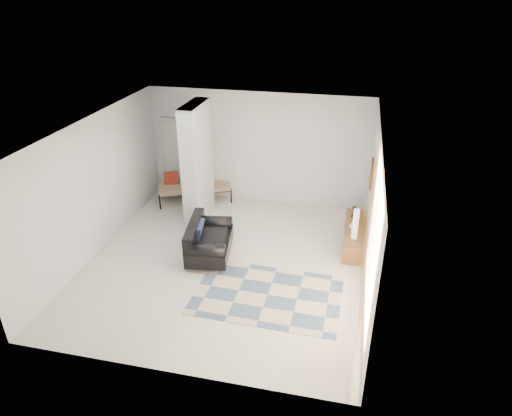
# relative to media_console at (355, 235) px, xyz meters

# --- Properties ---
(floor) EXTENTS (6.00, 6.00, 0.00)m
(floor) POSITION_rel_media_console_xyz_m (-2.52, -1.29, -0.20)
(floor) COLOR beige
(floor) RESTS_ON ground
(ceiling) EXTENTS (6.00, 6.00, 0.00)m
(ceiling) POSITION_rel_media_console_xyz_m (-2.52, -1.29, 2.60)
(ceiling) COLOR white
(ceiling) RESTS_ON wall_back
(wall_back) EXTENTS (6.00, 0.00, 6.00)m
(wall_back) POSITION_rel_media_console_xyz_m (-2.52, 1.71, 1.20)
(wall_back) COLOR silver
(wall_back) RESTS_ON ground
(wall_front) EXTENTS (6.00, 0.00, 6.00)m
(wall_front) POSITION_rel_media_console_xyz_m (-2.52, -4.29, 1.20)
(wall_front) COLOR silver
(wall_front) RESTS_ON ground
(wall_left) EXTENTS (0.00, 6.00, 6.00)m
(wall_left) POSITION_rel_media_console_xyz_m (-5.27, -1.29, 1.20)
(wall_left) COLOR silver
(wall_left) RESTS_ON ground
(wall_right) EXTENTS (0.00, 6.00, 6.00)m
(wall_right) POSITION_rel_media_console_xyz_m (0.23, -1.29, 1.20)
(wall_right) COLOR silver
(wall_right) RESTS_ON ground
(partition_column) EXTENTS (0.35, 1.20, 2.80)m
(partition_column) POSITION_rel_media_console_xyz_m (-3.62, 0.31, 1.20)
(partition_column) COLOR #A8ADAF
(partition_column) RESTS_ON floor
(hallway_door) EXTENTS (0.85, 0.06, 2.04)m
(hallway_door) POSITION_rel_media_console_xyz_m (-4.62, 1.67, 0.82)
(hallway_door) COLOR beige
(hallway_door) RESTS_ON floor
(curtain) EXTENTS (0.00, 2.55, 2.55)m
(curtain) POSITION_rel_media_console_xyz_m (0.15, -2.44, 1.25)
(curtain) COLOR #FF9243
(curtain) RESTS_ON wall_right
(wall_art) EXTENTS (0.04, 0.45, 0.55)m
(wall_art) POSITION_rel_media_console_xyz_m (0.20, -0.00, 1.45)
(wall_art) COLOR #3B1E10
(wall_art) RESTS_ON wall_right
(media_console) EXTENTS (0.45, 1.77, 0.80)m
(media_console) POSITION_rel_media_console_xyz_m (0.00, 0.00, 0.00)
(media_console) COLOR brown
(media_console) RESTS_ON floor
(loveseat) EXTENTS (1.02, 1.52, 0.76)m
(loveseat) POSITION_rel_media_console_xyz_m (-2.97, -1.16, 0.16)
(loveseat) COLOR silver
(loveseat) RESTS_ON floor
(daybed) EXTENTS (1.97, 1.45, 0.77)m
(daybed) POSITION_rel_media_console_xyz_m (-4.14, 1.32, 0.21)
(daybed) COLOR black
(daybed) RESTS_ON floor
(area_rug) EXTENTS (2.69, 1.83, 0.01)m
(area_rug) POSITION_rel_media_console_xyz_m (-1.48, -2.19, -0.20)
(area_rug) COLOR #C1B694
(area_rug) RESTS_ON floor
(cylinder_lamp) EXTENTS (0.12, 0.12, 0.65)m
(cylinder_lamp) POSITION_rel_media_console_xyz_m (-0.02, -0.46, 0.52)
(cylinder_lamp) COLOR silver
(cylinder_lamp) RESTS_ON media_console
(bronze_figurine) EXTENTS (0.14, 0.14, 0.27)m
(bronze_figurine) POSITION_rel_media_console_xyz_m (-0.05, 0.46, 0.33)
(bronze_figurine) COLOR black
(bronze_figurine) RESTS_ON media_console
(vase) EXTENTS (0.19, 0.19, 0.19)m
(vase) POSITION_rel_media_console_xyz_m (-0.05, -0.09, 0.29)
(vase) COLOR white
(vase) RESTS_ON media_console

